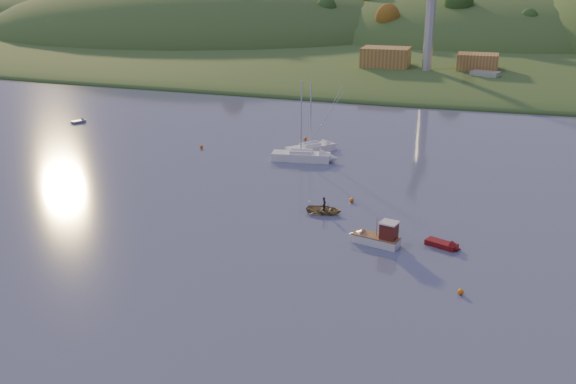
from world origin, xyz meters
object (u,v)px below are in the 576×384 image
(sailboat_near, at_px, (310,148))
(sailboat_far, at_px, (301,155))
(red_tender, at_px, (448,246))
(grey_dinghy, at_px, (81,121))
(canoe, at_px, (324,210))
(fishing_boat, at_px, (373,236))

(sailboat_near, xyz_separation_m, sailboat_far, (-0.09, -4.48, 0.05))
(sailboat_far, bearing_deg, red_tender, -56.12)
(sailboat_near, relative_size, grey_dinghy, 3.52)
(sailboat_far, xyz_separation_m, canoe, (7.97, -18.39, -0.32))
(sailboat_far, bearing_deg, grey_dinghy, 157.70)
(canoe, bearing_deg, fishing_boat, -135.63)
(sailboat_near, xyz_separation_m, grey_dinghy, (-42.42, 6.28, -0.46))
(sailboat_far, relative_size, red_tender, 2.96)
(sailboat_far, bearing_deg, fishing_boat, -67.84)
(red_tender, bearing_deg, sailboat_near, 149.76)
(grey_dinghy, bearing_deg, fishing_boat, -93.47)
(sailboat_far, xyz_separation_m, grey_dinghy, (-42.33, 10.76, -0.51))
(sailboat_near, bearing_deg, fishing_boat, -111.90)
(red_tender, height_order, grey_dinghy, red_tender)
(canoe, height_order, grey_dinghy, canoe)
(red_tender, distance_m, grey_dinghy, 72.53)
(canoe, bearing_deg, red_tender, -113.03)
(canoe, bearing_deg, grey_dinghy, 59.02)
(canoe, xyz_separation_m, red_tender, (13.43, -5.46, -0.15))
(fishing_boat, relative_size, sailboat_near, 0.55)
(fishing_boat, relative_size, red_tender, 1.49)
(grey_dinghy, bearing_deg, red_tender, -89.92)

